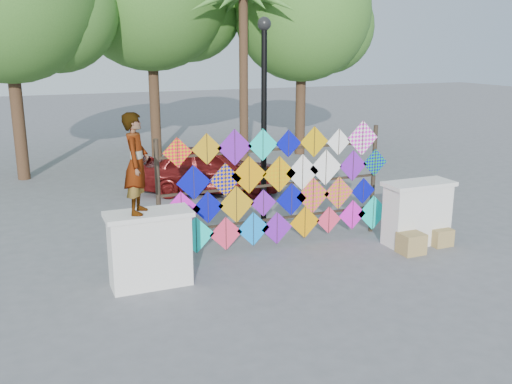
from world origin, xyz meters
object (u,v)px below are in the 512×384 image
kite_rack (280,187)px  lamppost (264,104)px  sedan (210,169)px  vendor_woman (136,164)px

kite_rack → lamppost: (0.21, 1.28, 1.48)m
sedan → kite_rack: bearing=-157.4°
kite_rack → lamppost: bearing=80.6°
vendor_woman → lamppost: bearing=-32.2°
lamppost → vendor_woman: bearing=-145.0°
sedan → lamppost: 3.89m
sedan → lamppost: size_ratio=0.86×
sedan → lamppost: bearing=-154.1°
vendor_woman → sedan: (3.00, 5.51, -1.44)m
kite_rack → sedan: size_ratio=1.28×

